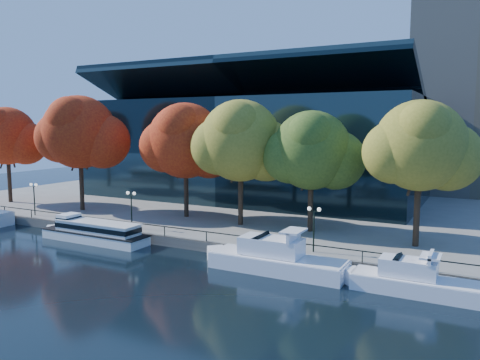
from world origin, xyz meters
The scene contains 16 objects.
ground centered at (0.00, 0.00, 0.00)m, with size 160.00×160.00×0.00m, color black.
promenade centered at (0.00, 36.38, 0.50)m, with size 90.00×67.08×1.00m.
railing centered at (0.00, 3.25, 1.94)m, with size 88.20×0.08×0.99m.
convention_building centered at (-4.00, 31.79, 8.51)m, with size 50.00×24.57×21.43m.
tour_boat centered at (-7.84, 1.11, 1.11)m, with size 13.80×3.08×2.62m.
cruiser_near centered at (13.09, 0.60, 1.16)m, with size 12.83×3.31×3.72m.
cruiser_far centered at (23.96, 0.56, 1.02)m, with size 9.85×2.73×3.22m.
tree_0 centered at (-32.70, 9.77, 10.46)m, with size 10.41×8.53×13.81m.
tree_1 centered at (-18.38, 9.95, 11.08)m, with size 11.90×9.76×15.05m.
tree_2 centered at (-3.57, 12.61, 10.12)m, with size 11.43×9.37×13.89m.
tree_3 centered at (4.51, 11.58, 10.28)m, with size 11.36×9.31×14.02m.
tree_4 centered at (12.56, 12.08, 9.41)m, with size 10.31×8.45×12.72m.
tree_5 centered at (23.30, 10.81, 10.16)m, with size 10.38×8.51×13.49m.
lamp_0 centered at (-20.94, 4.50, 3.98)m, with size 1.26×0.36×4.03m.
lamp_1 centered at (-5.36, 4.50, 3.98)m, with size 1.26×0.36×4.03m.
lamp_2 centered at (15.39, 4.50, 3.98)m, with size 1.26×0.36×4.03m.
Camera 1 is at (28.51, -34.32, 12.18)m, focal length 35.00 mm.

